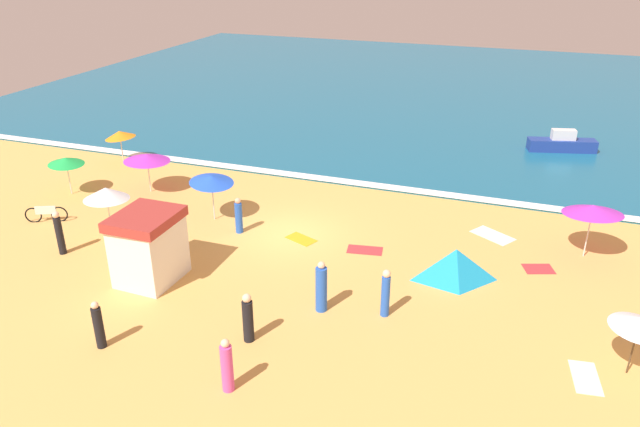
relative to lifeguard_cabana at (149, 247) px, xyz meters
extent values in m
plane|color=#E0A856|center=(3.33, 5.00, -1.33)|extent=(60.00, 60.00, 0.00)
cube|color=#196084|center=(3.33, 33.00, -1.28)|extent=(60.00, 44.00, 0.10)
cube|color=white|center=(3.33, 11.30, -1.22)|extent=(57.00, 0.70, 0.01)
cube|color=white|center=(0.00, 0.00, -0.20)|extent=(1.96, 2.27, 2.25)
cube|color=#A5332D|center=(0.00, 0.00, 1.10)|extent=(2.03, 2.38, 0.36)
cylinder|color=silver|center=(-4.85, 7.07, -0.39)|extent=(0.05, 0.05, 1.87)
cone|color=#B733C6|center=(-4.85, 7.07, 0.42)|extent=(3.09, 3.09, 0.44)
cylinder|color=silver|center=(-8.30, 5.52, -0.42)|extent=(0.05, 0.05, 1.81)
cone|color=green|center=(-8.30, 5.52, 0.37)|extent=(1.95, 1.94, 0.44)
cylinder|color=silver|center=(-8.55, 9.97, -0.42)|extent=(0.05, 0.05, 1.80)
cone|color=orange|center=(-8.55, 9.97, 0.34)|extent=(1.91, 1.88, 0.54)
cylinder|color=silver|center=(-3.61, 2.45, -0.27)|extent=(0.05, 0.05, 2.10)
cone|color=white|center=(-3.61, 2.45, 0.58)|extent=(2.09, 2.11, 0.56)
cylinder|color=#4C3823|center=(15.79, 0.11, -0.40)|extent=(0.05, 0.05, 1.84)
cone|color=white|center=(15.79, 0.11, 0.38)|extent=(1.63, 1.61, 0.47)
cylinder|color=silver|center=(-0.36, 5.31, -0.33)|extent=(0.05, 0.05, 1.99)
cone|color=blue|center=(-0.36, 5.31, 0.56)|extent=(2.53, 2.52, 0.51)
cylinder|color=silver|center=(14.88, 7.14, -0.26)|extent=(0.05, 0.05, 2.13)
cone|color=#B733C6|center=(14.88, 7.14, 0.68)|extent=(3.08, 3.09, 0.57)
pyramid|color=#1999D8|center=(10.37, 3.58, -0.68)|extent=(2.63, 2.12, 1.28)
torus|color=black|center=(-7.63, 2.37, -1.00)|extent=(0.68, 0.36, 0.72)
torus|color=black|center=(-6.63, 2.83, -1.00)|extent=(0.68, 0.36, 0.72)
cube|color=white|center=(-7.13, 2.60, -0.78)|extent=(0.82, 0.43, 0.36)
cylinder|color=blue|center=(8.54, 0.59, -0.60)|extent=(0.38, 0.38, 1.45)
sphere|color=beige|center=(8.54, 0.59, 0.25)|extent=(0.27, 0.27, 0.27)
cylinder|color=black|center=(4.92, -2.14, -0.62)|extent=(0.47, 0.47, 1.40)
sphere|color=beige|center=(4.92, -2.14, 0.20)|extent=(0.28, 0.28, 0.28)
cylinder|color=blue|center=(6.47, 0.17, -0.52)|extent=(0.47, 0.47, 1.60)
sphere|color=beige|center=(6.47, 0.17, 0.39)|extent=(0.25, 0.25, 0.25)
cylinder|color=blue|center=(1.27, 4.50, -0.66)|extent=(0.40, 0.40, 1.33)
sphere|color=#DBA884|center=(1.27, 4.50, 0.12)|extent=(0.25, 0.25, 0.25)
cylinder|color=#D84CA5|center=(5.37, -4.36, -0.60)|extent=(0.42, 0.42, 1.45)
sphere|color=beige|center=(5.37, -4.36, 0.23)|extent=(0.24, 0.24, 0.24)
cylinder|color=black|center=(-4.45, 0.47, -0.55)|extent=(0.31, 0.31, 1.55)
sphere|color=beige|center=(-4.45, 0.47, 0.35)|extent=(0.27, 0.27, 0.27)
cylinder|color=black|center=(0.83, -3.95, -0.63)|extent=(0.34, 0.34, 1.38)
sphere|color=beige|center=(0.83, -3.95, 0.16)|extent=(0.23, 0.23, 0.23)
cube|color=white|center=(11.38, 7.77, -1.32)|extent=(1.95, 1.70, 0.01)
cube|color=orange|center=(3.96, 4.76, -1.32)|extent=(1.44, 1.13, 0.01)
cube|color=white|center=(14.67, -0.52, -1.32)|extent=(0.92, 1.55, 0.01)
cube|color=red|center=(6.70, 4.72, -1.32)|extent=(1.50, 0.97, 0.01)
cube|color=red|center=(13.26, 5.48, -1.32)|extent=(1.29, 1.10, 0.01)
cube|color=navy|center=(14.11, 20.06, -0.89)|extent=(3.88, 1.84, 0.68)
cube|color=silver|center=(14.11, 20.06, -0.25)|extent=(1.42, 0.86, 0.59)
camera|label=1|loc=(12.14, -15.82, 10.05)|focal=33.83mm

